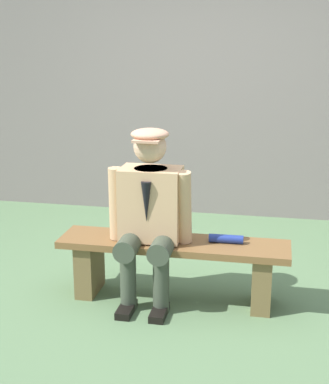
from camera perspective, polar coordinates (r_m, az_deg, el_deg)
name	(u,v)px	position (r m, az deg, el deg)	size (l,w,h in m)	color
ground_plane	(173,299)	(4.11, 0.88, -10.70)	(30.00, 30.00, 0.00)	#5A7C53
bench	(173,260)	(3.99, 0.90, -6.84)	(1.60, 0.37, 0.44)	brown
seated_man	(149,210)	(3.85, -1.53, -1.84)	(0.58, 0.53, 1.22)	tan
rolled_magazine	(226,239)	(3.91, 6.23, -4.72)	(0.06, 0.06, 0.24)	navy
stadium_wall	(213,89)	(5.86, 4.89, 10.34)	(12.00, 0.24, 2.58)	gray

